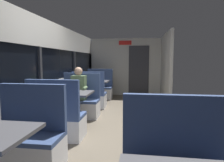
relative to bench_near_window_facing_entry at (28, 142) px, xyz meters
The scene contains 12 objects.
ground_plane 1.69m from the bench_near_window_facing_entry, 57.23° to the left, with size 3.30×9.20×0.02m, color #665B4C.
carriage_window_panel_left 1.69m from the bench_near_window_facing_entry, 111.80° to the left, with size 0.09×8.48×2.30m.
carriage_end_bulkhead 5.72m from the bench_near_window_facing_entry, 80.31° to the left, with size 2.90×0.11×2.30m.
carriage_aisle_panel_right 5.04m from the bench_near_window_facing_entry, 61.89° to the left, with size 0.08×2.40×2.30m, color beige.
bench_near_window_facing_entry is the anchor object (origin of this frame).
dining_table_mid_window 1.67m from the bench_near_window_facing_entry, 90.00° to the left, with size 0.90×0.70×0.74m.
bench_mid_window_facing_end 0.94m from the bench_near_window_facing_entry, 90.00° to the left, with size 0.95×0.50×1.10m.
bench_mid_window_facing_entry 2.34m from the bench_near_window_facing_entry, 90.00° to the left, with size 0.95×0.50×1.10m.
dining_table_far_window 4.00m from the bench_near_window_facing_entry, 90.00° to the left, with size 0.90×0.70×0.74m.
bench_far_window_facing_end 3.29m from the bench_near_window_facing_entry, 90.00° to the left, with size 0.95×0.50×1.10m.
bench_far_window_facing_entry 4.69m from the bench_near_window_facing_entry, 90.00° to the left, with size 0.95×0.50×1.10m.
seated_passenger 2.28m from the bench_near_window_facing_entry, 90.00° to the left, with size 0.47×0.55×1.26m.
Camera 1 is at (0.57, -3.70, 1.43)m, focal length 31.05 mm.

